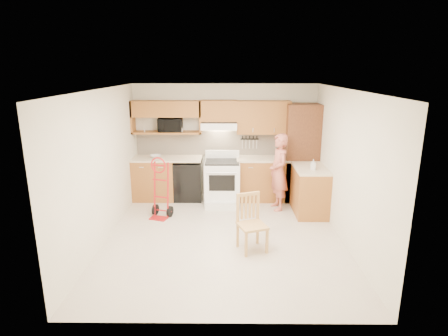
{
  "coord_description": "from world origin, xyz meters",
  "views": [
    {
      "loc": [
        0.06,
        -5.89,
        2.83
      ],
      "look_at": [
        0.0,
        0.5,
        1.1
      ],
      "focal_mm": 29.83,
      "sensor_mm": 36.0,
      "label": 1
    }
  ],
  "objects_px": {
    "microwave": "(170,125)",
    "person": "(279,172)",
    "range": "(222,179)",
    "hand_truck": "(160,191)",
    "dining_chair": "(252,224)"
  },
  "relations": [
    {
      "from": "hand_truck",
      "to": "range",
      "type": "bearing_deg",
      "value": 51.59
    },
    {
      "from": "range",
      "to": "hand_truck",
      "type": "distance_m",
      "value": 1.43
    },
    {
      "from": "range",
      "to": "person",
      "type": "bearing_deg",
      "value": -15.12
    },
    {
      "from": "range",
      "to": "hand_truck",
      "type": "bearing_deg",
      "value": -146.24
    },
    {
      "from": "range",
      "to": "hand_truck",
      "type": "xyz_separation_m",
      "value": [
        -1.19,
        -0.8,
        -0.0
      ]
    },
    {
      "from": "hand_truck",
      "to": "microwave",
      "type": "bearing_deg",
      "value": 104.56
    },
    {
      "from": "range",
      "to": "hand_truck",
      "type": "height_order",
      "value": "range"
    },
    {
      "from": "person",
      "to": "microwave",
      "type": "bearing_deg",
      "value": -119.02
    },
    {
      "from": "microwave",
      "to": "hand_truck",
      "type": "xyz_separation_m",
      "value": [
        -0.07,
        -1.22,
        -1.09
      ]
    },
    {
      "from": "microwave",
      "to": "person",
      "type": "distance_m",
      "value": 2.53
    },
    {
      "from": "microwave",
      "to": "hand_truck",
      "type": "distance_m",
      "value": 1.64
    },
    {
      "from": "dining_chair",
      "to": "person",
      "type": "bearing_deg",
      "value": 50.39
    },
    {
      "from": "microwave",
      "to": "dining_chair",
      "type": "bearing_deg",
      "value": -62.33
    },
    {
      "from": "person",
      "to": "hand_truck",
      "type": "height_order",
      "value": "person"
    },
    {
      "from": "microwave",
      "to": "hand_truck",
      "type": "bearing_deg",
      "value": -98.1
    }
  ]
}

